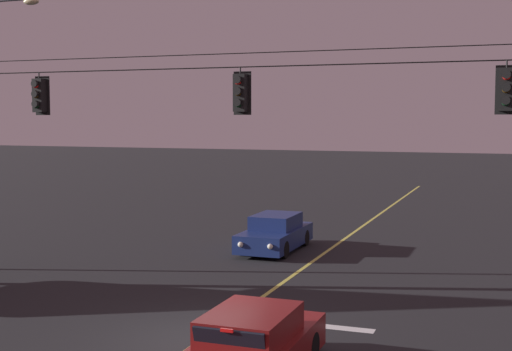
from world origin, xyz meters
TOP-DOWN VIEW (x-y plane):
  - ground_plane at (0.00, 0.00)m, footprint 180.00×180.00m
  - lane_centre_stripe at (0.00, 8.61)m, footprint 0.14×60.00m
  - stop_bar_paint at (1.90, 2.01)m, footprint 3.40×0.36m
  - signal_span_assembly at (0.00, 2.61)m, footprint 19.34×0.32m
  - traffic_light_leftmost at (-6.27, 2.59)m, footprint 0.48×0.41m
  - traffic_light_left_inner at (-0.06, 2.59)m, footprint 0.48×0.41m
  - traffic_light_centre at (6.39, 2.59)m, footprint 0.48×0.41m
  - car_waiting_near_lane at (1.95, -1.91)m, footprint 1.80×4.33m
  - car_oncoming_lead at (-1.92, 10.92)m, footprint 1.80×4.42m

SIDE VIEW (x-z plane):
  - ground_plane at x=0.00m, z-range 0.00..0.00m
  - lane_centre_stripe at x=0.00m, z-range 0.00..0.01m
  - stop_bar_paint at x=1.90m, z-range 0.00..0.01m
  - car_oncoming_lead at x=-1.92m, z-range -0.05..1.34m
  - car_waiting_near_lane at x=1.95m, z-range -0.05..1.34m
  - signal_span_assembly at x=0.00m, z-range 0.15..7.92m
  - traffic_light_leftmost at x=-6.27m, z-range 5.10..6.32m
  - traffic_light_left_inner at x=-0.06m, z-range 5.10..6.32m
  - traffic_light_centre at x=6.39m, z-range 5.10..6.32m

